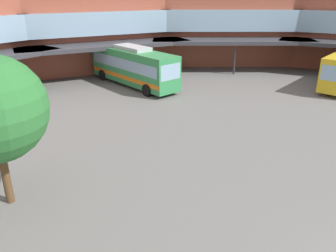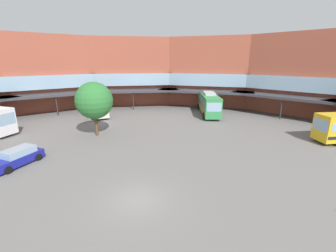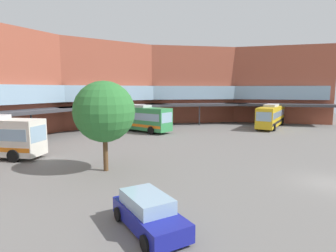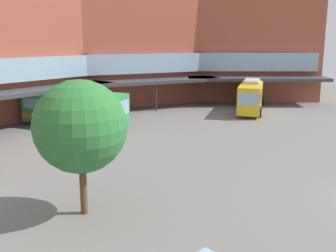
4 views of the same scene
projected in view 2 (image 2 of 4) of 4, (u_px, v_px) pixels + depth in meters
ground_plane at (138, 200)px, 15.72m from camera, size 123.61×123.61×0.00m
station_building at (167, 76)px, 39.55m from camera, size 79.52×35.94×13.75m
bus_0 at (95, 104)px, 39.81m from camera, size 7.32×9.95×3.88m
bus_3 at (209, 103)px, 40.31m from camera, size 3.27×11.22×3.88m
parked_car at (17, 157)px, 20.78m from camera, size 3.07×4.74×1.53m
plaza_tree at (94, 101)px, 27.89m from camera, size 4.56×4.56×6.79m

